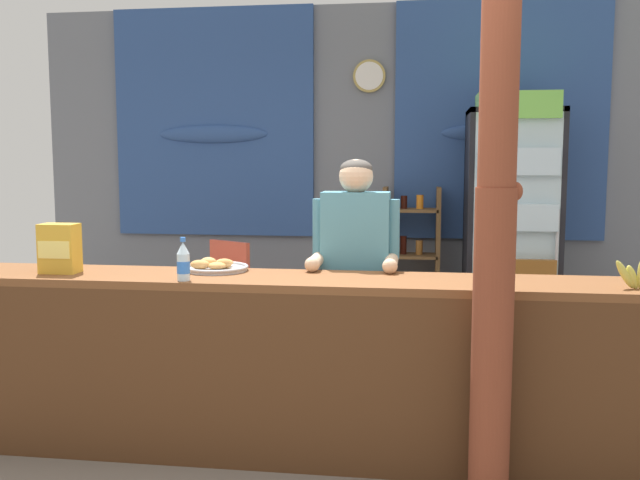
{
  "coord_description": "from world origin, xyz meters",
  "views": [
    {
      "loc": [
        0.6,
        -2.99,
        1.51
      ],
      "look_at": [
        0.05,
        0.84,
        1.07
      ],
      "focal_mm": 39.55,
      "sensor_mm": 36.0,
      "label": 1
    }
  ],
  "objects_px": {
    "soda_bottle_orange_soda": "(501,258)",
    "pastry_tray": "(216,267)",
    "soda_bottle_water": "(183,262)",
    "stall_counter": "(309,352)",
    "bottle_shelf_rack": "(411,261)",
    "plastic_lawn_chair": "(218,289)",
    "snack_box_choco_powder": "(60,248)",
    "drink_fridge": "(512,213)",
    "timber_post": "(496,201)",
    "shopkeeper": "(355,261)"
  },
  "relations": [
    {
      "from": "drink_fridge",
      "to": "soda_bottle_orange_soda",
      "type": "distance_m",
      "value": 2.04
    },
    {
      "from": "drink_fridge",
      "to": "pastry_tray",
      "type": "distance_m",
      "value": 2.72
    },
    {
      "from": "timber_post",
      "to": "plastic_lawn_chair",
      "type": "height_order",
      "value": "timber_post"
    },
    {
      "from": "drink_fridge",
      "to": "soda_bottle_orange_soda",
      "type": "relative_size",
      "value": 8.96
    },
    {
      "from": "drink_fridge",
      "to": "snack_box_choco_powder",
      "type": "xyz_separation_m",
      "value": [
        -2.57,
        -2.23,
        -0.04
      ]
    },
    {
      "from": "timber_post",
      "to": "snack_box_choco_powder",
      "type": "distance_m",
      "value": 2.22
    },
    {
      "from": "timber_post",
      "to": "drink_fridge",
      "type": "relative_size",
      "value": 1.39
    },
    {
      "from": "soda_bottle_orange_soda",
      "to": "pastry_tray",
      "type": "xyz_separation_m",
      "value": [
        -1.48,
        -0.03,
        -0.07
      ]
    },
    {
      "from": "timber_post",
      "to": "soda_bottle_orange_soda",
      "type": "distance_m",
      "value": 0.64
    },
    {
      "from": "drink_fridge",
      "to": "soda_bottle_water",
      "type": "distance_m",
      "value": 3.01
    },
    {
      "from": "timber_post",
      "to": "snack_box_choco_powder",
      "type": "relative_size",
      "value": 10.82
    },
    {
      "from": "shopkeeper",
      "to": "pastry_tray",
      "type": "bearing_deg",
      "value": -157.01
    },
    {
      "from": "timber_post",
      "to": "snack_box_choco_powder",
      "type": "height_order",
      "value": "timber_post"
    },
    {
      "from": "pastry_tray",
      "to": "bottle_shelf_rack",
      "type": "bearing_deg",
      "value": 66.82
    },
    {
      "from": "bottle_shelf_rack",
      "to": "snack_box_choco_powder",
      "type": "xyz_separation_m",
      "value": [
        -1.79,
        -2.52,
        0.39
      ]
    },
    {
      "from": "pastry_tray",
      "to": "soda_bottle_orange_soda",
      "type": "bearing_deg",
      "value": 1.22
    },
    {
      "from": "drink_fridge",
      "to": "stall_counter",
      "type": "bearing_deg",
      "value": -118.43
    },
    {
      "from": "plastic_lawn_chair",
      "to": "stall_counter",
      "type": "bearing_deg",
      "value": -62.34
    },
    {
      "from": "stall_counter",
      "to": "timber_post",
      "type": "bearing_deg",
      "value": -17.97
    },
    {
      "from": "plastic_lawn_chair",
      "to": "snack_box_choco_powder",
      "type": "height_order",
      "value": "snack_box_choco_powder"
    },
    {
      "from": "bottle_shelf_rack",
      "to": "pastry_tray",
      "type": "xyz_separation_m",
      "value": [
        -1.0,
        -2.34,
        0.28
      ]
    },
    {
      "from": "plastic_lawn_chair",
      "to": "shopkeeper",
      "type": "bearing_deg",
      "value": -49.81
    },
    {
      "from": "drink_fridge",
      "to": "bottle_shelf_rack",
      "type": "relative_size",
      "value": 1.57
    },
    {
      "from": "stall_counter",
      "to": "soda_bottle_water",
      "type": "xyz_separation_m",
      "value": [
        -0.61,
        -0.07,
        0.44
      ]
    },
    {
      "from": "bottle_shelf_rack",
      "to": "plastic_lawn_chair",
      "type": "relative_size",
      "value": 1.49
    },
    {
      "from": "timber_post",
      "to": "snack_box_choco_powder",
      "type": "bearing_deg",
      "value": 171.03
    },
    {
      "from": "drink_fridge",
      "to": "shopkeeper",
      "type": "xyz_separation_m",
      "value": [
        -1.07,
        -1.75,
        -0.15
      ]
    },
    {
      "from": "drink_fridge",
      "to": "plastic_lawn_chair",
      "type": "distance_m",
      "value": 2.38
    },
    {
      "from": "bottle_shelf_rack",
      "to": "soda_bottle_water",
      "type": "distance_m",
      "value": 2.89
    },
    {
      "from": "bottle_shelf_rack",
      "to": "soda_bottle_orange_soda",
      "type": "height_order",
      "value": "bottle_shelf_rack"
    },
    {
      "from": "drink_fridge",
      "to": "soda_bottle_water",
      "type": "height_order",
      "value": "drink_fridge"
    },
    {
      "from": "soda_bottle_orange_soda",
      "to": "bottle_shelf_rack",
      "type": "bearing_deg",
      "value": 101.67
    },
    {
      "from": "shopkeeper",
      "to": "snack_box_choco_powder",
      "type": "xyz_separation_m",
      "value": [
        -1.5,
        -0.48,
        0.1
      ]
    },
    {
      "from": "stall_counter",
      "to": "shopkeeper",
      "type": "xyz_separation_m",
      "value": [
        0.18,
        0.55,
        0.38
      ]
    },
    {
      "from": "stall_counter",
      "to": "pastry_tray",
      "type": "distance_m",
      "value": 0.7
    },
    {
      "from": "soda_bottle_orange_soda",
      "to": "snack_box_choco_powder",
      "type": "bearing_deg",
      "value": -174.77
    },
    {
      "from": "stall_counter",
      "to": "pastry_tray",
      "type": "bearing_deg",
      "value": 155.74
    },
    {
      "from": "drink_fridge",
      "to": "snack_box_choco_powder",
      "type": "bearing_deg",
      "value": -139.06
    },
    {
      "from": "stall_counter",
      "to": "snack_box_choco_powder",
      "type": "distance_m",
      "value": 1.41
    },
    {
      "from": "plastic_lawn_chair",
      "to": "snack_box_choco_powder",
      "type": "distance_m",
      "value": 2.02
    },
    {
      "from": "timber_post",
      "to": "pastry_tray",
      "type": "bearing_deg",
      "value": 159.52
    },
    {
      "from": "bottle_shelf_rack",
      "to": "pastry_tray",
      "type": "height_order",
      "value": "bottle_shelf_rack"
    },
    {
      "from": "timber_post",
      "to": "bottle_shelf_rack",
      "type": "height_order",
      "value": "timber_post"
    },
    {
      "from": "plastic_lawn_chair",
      "to": "timber_post",
      "type": "bearing_deg",
      "value": -50.15
    },
    {
      "from": "plastic_lawn_chair",
      "to": "soda_bottle_water",
      "type": "xyz_separation_m",
      "value": [
        0.43,
        -2.06,
        0.52
      ]
    },
    {
      "from": "bottle_shelf_rack",
      "to": "soda_bottle_water",
      "type": "height_order",
      "value": "bottle_shelf_rack"
    },
    {
      "from": "timber_post",
      "to": "pastry_tray",
      "type": "distance_m",
      "value": 1.53
    },
    {
      "from": "stall_counter",
      "to": "bottle_shelf_rack",
      "type": "bearing_deg",
      "value": 79.86
    },
    {
      "from": "pastry_tray",
      "to": "soda_bottle_water",
      "type": "bearing_deg",
      "value": -102.48
    },
    {
      "from": "snack_box_choco_powder",
      "to": "plastic_lawn_chair",
      "type": "bearing_deg",
      "value": 81.69
    }
  ]
}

